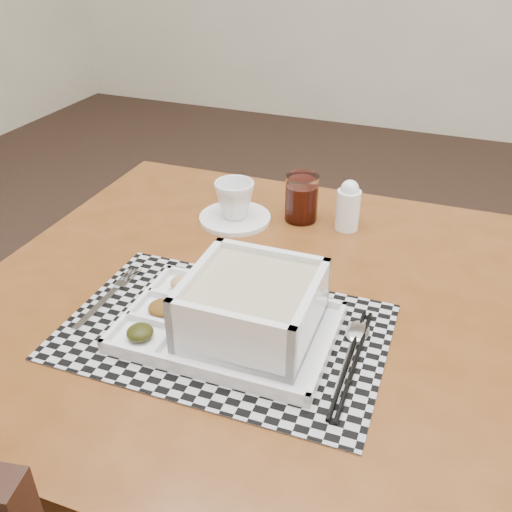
# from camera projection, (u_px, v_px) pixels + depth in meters

# --- Properties ---
(floor) EXTENTS (5.00, 5.00, 0.00)m
(floor) POSITION_uv_depth(u_px,v_px,m) (305.00, 386.00, 1.74)
(floor) COLOR #302118
(floor) RESTS_ON ground
(dining_table) EXTENTS (0.93, 0.93, 0.68)m
(dining_table) POSITION_uv_depth(u_px,v_px,m) (245.00, 322.00, 1.02)
(dining_table) COLOR #5B2E10
(dining_table) RESTS_ON ground
(placemat) EXTENTS (0.50, 0.33, 0.00)m
(placemat) POSITION_uv_depth(u_px,v_px,m) (225.00, 331.00, 0.88)
(placemat) COLOR #AFAFB7
(placemat) RESTS_ON dining_table
(serving_tray) EXTENTS (0.33, 0.23, 0.10)m
(serving_tray) POSITION_uv_depth(u_px,v_px,m) (245.00, 312.00, 0.85)
(serving_tray) COLOR white
(serving_tray) RESTS_ON placemat
(fork) EXTENTS (0.02, 0.19, 0.00)m
(fork) POSITION_uv_depth(u_px,v_px,m) (109.00, 296.00, 0.96)
(fork) COLOR silver
(fork) RESTS_ON placemat
(spoon) EXTENTS (0.04, 0.18, 0.01)m
(spoon) POSITION_uv_depth(u_px,v_px,m) (356.00, 337.00, 0.86)
(spoon) COLOR silver
(spoon) RESTS_ON placemat
(chopsticks) EXTENTS (0.02, 0.24, 0.01)m
(chopsticks) POSITION_uv_depth(u_px,v_px,m) (352.00, 361.00, 0.81)
(chopsticks) COLOR black
(chopsticks) RESTS_ON placemat
(saucer) EXTENTS (0.15, 0.15, 0.01)m
(saucer) POSITION_uv_depth(u_px,v_px,m) (235.00, 218.00, 1.20)
(saucer) COLOR white
(saucer) RESTS_ON dining_table
(cup) EXTENTS (0.11, 0.11, 0.08)m
(cup) POSITION_uv_depth(u_px,v_px,m) (235.00, 199.00, 1.17)
(cup) COLOR white
(cup) RESTS_ON saucer
(juice_glass) EXTENTS (0.07, 0.07, 0.10)m
(juice_glass) POSITION_uv_depth(u_px,v_px,m) (301.00, 200.00, 1.18)
(juice_glass) COLOR white
(juice_glass) RESTS_ON dining_table
(creamer_bottle) EXTENTS (0.05, 0.05, 0.11)m
(creamer_bottle) POSITION_uv_depth(u_px,v_px,m) (348.00, 206.00, 1.14)
(creamer_bottle) COLOR white
(creamer_bottle) RESTS_ON dining_table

